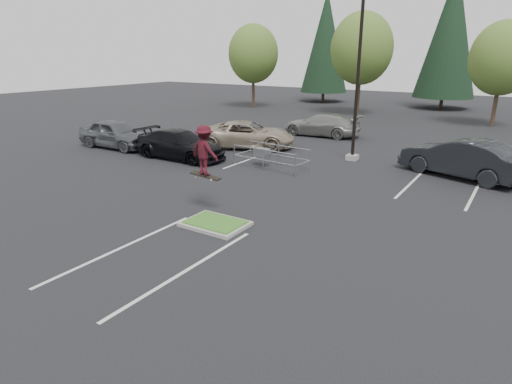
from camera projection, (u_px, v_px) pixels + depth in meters
The scene contains 16 objects.
ground at pixel (215, 226), 15.08m from camera, with size 120.00×120.00×0.00m, color black.
grass_median at pixel (215, 224), 15.06m from camera, with size 2.20×1.60×0.16m.
stall_lines at pixel (270, 180), 20.59m from camera, with size 22.62×17.60×0.01m.
light_pole at pixel (358, 78), 23.01m from camera, with size 0.70×0.60×10.12m.
decid_a at pixel (253, 56), 46.66m from camera, with size 5.44×5.44×8.91m.
decid_b at pixel (361, 51), 40.73m from camera, with size 5.89×5.89×9.64m.
decid_c at pixel (502, 61), 34.22m from camera, with size 5.12×5.12×8.38m.
conif_a at pixel (325, 42), 52.09m from camera, with size 5.72×5.72×13.00m.
conif_b at pixel (450, 33), 45.04m from camera, with size 6.38×6.38×14.50m.
cart_corral at pixel (264, 153), 22.81m from camera, with size 4.14×1.81×1.14m.
skateboarder at pixel (205, 151), 15.77m from camera, with size 1.25×0.79×2.01m.
car_l_tan at pixel (246, 135), 27.37m from camera, with size 2.79×6.05×1.68m, color gray.
car_l_black at pixel (180, 144), 24.55m from camera, with size 2.29×5.64×1.64m, color black.
car_l_grey at pixel (116, 134), 27.36m from camera, with size 2.11×5.25×1.79m, color #4A4C51.
car_r_charc at pixel (462, 158), 20.78m from camera, with size 2.02×5.78×1.90m, color black.
car_far_silver at pixel (322, 125), 31.37m from camera, with size 2.29×5.63×1.63m, color gray.
Camera 1 is at (8.78, -10.97, 5.77)m, focal length 30.00 mm.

